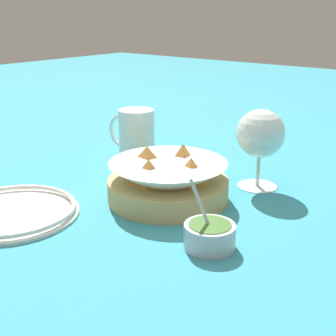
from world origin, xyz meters
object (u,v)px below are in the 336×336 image
wine_glass (260,136)px  side_plate (12,211)px  beer_mug (136,137)px  food_basket (168,181)px  sauce_cup (210,235)px

wine_glass → side_plate: size_ratio=0.69×
wine_glass → beer_mug: size_ratio=1.22×
food_basket → wine_glass: (-0.09, -0.15, 0.06)m
beer_mug → side_plate: bearing=96.5°
food_basket → wine_glass: bearing=-121.1°
food_basket → beer_mug: bearing=-33.8°
food_basket → sauce_cup: 0.18m
food_basket → sauce_cup: sauce_cup is taller
sauce_cup → beer_mug: bearing=-33.2°
sauce_cup → wine_glass: 0.27m
side_plate → wine_glass: bearing=-124.0°
sauce_cup → beer_mug: size_ratio=0.79×
sauce_cup → wine_glass: size_ratio=0.64×
beer_mug → food_basket: bearing=146.2°
sauce_cup → side_plate: size_ratio=0.44×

